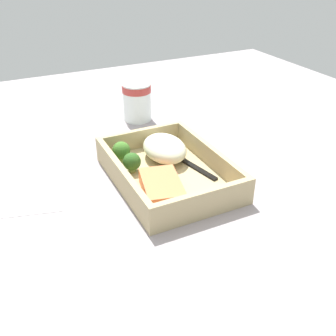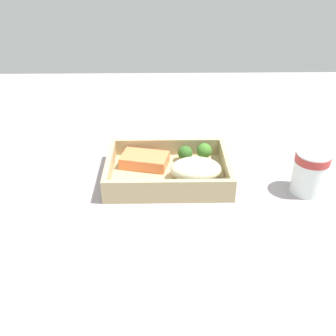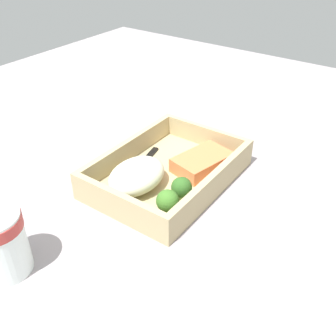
{
  "view_description": "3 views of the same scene",
  "coord_description": "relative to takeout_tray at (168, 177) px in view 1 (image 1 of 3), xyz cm",
  "views": [
    {
      "loc": [
        -59.31,
        28.92,
        41.31
      ],
      "look_at": [
        0.0,
        0.0,
        2.7
      ],
      "focal_mm": 42.0,
      "sensor_mm": 36.0,
      "label": 1
    },
    {
      "loc": [
        -1.36,
        -77.77,
        49.5
      ],
      "look_at": [
        0.0,
        0.0,
        2.7
      ],
      "focal_mm": 42.0,
      "sensor_mm": 36.0,
      "label": 2
    },
    {
      "loc": [
        48.65,
        34.51,
        42.62
      ],
      "look_at": [
        0.0,
        0.0,
        2.7
      ],
      "focal_mm": 42.0,
      "sensor_mm": 36.0,
      "label": 3
    }
  ],
  "objects": [
    {
      "name": "ground_plane",
      "position": [
        0.0,
        0.0,
        -1.6
      ],
      "size": [
        160.0,
        160.0,
        2.0
      ],
      "primitive_type": "cube",
      "color": "gray"
    },
    {
      "name": "takeout_tray",
      "position": [
        0.0,
        0.0,
        0.0
      ],
      "size": [
        28.23,
        20.24,
        1.2
      ],
      "primitive_type": "cube",
      "color": "tan",
      "rests_on": "ground_plane"
    },
    {
      "name": "tray_rim",
      "position": [
        0.0,
        0.0,
        2.67
      ],
      "size": [
        28.23,
        20.24,
        4.15
      ],
      "color": "tan",
      "rests_on": "takeout_tray"
    },
    {
      "name": "salmon_fillet",
      "position": [
        -5.53,
        3.97,
        1.97
      ],
      "size": [
        12.14,
        9.01,
        2.73
      ],
      "primitive_type": "cube",
      "rotation": [
        0.0,
        0.0,
        -0.23
      ],
      "color": "#F27946",
      "rests_on": "takeout_tray"
    },
    {
      "name": "mashed_potatoes",
      "position": [
        6.22,
        -2.26,
        3.01
      ],
      "size": [
        11.57,
        8.4,
        4.83
      ],
      "primitive_type": "ellipsoid",
      "color": "beige",
      "rests_on": "takeout_tray"
    },
    {
      "name": "broccoli_floret_1",
      "position": [
        4.27,
        5.82,
        2.74
      ],
      "size": [
        3.56,
        3.56,
        4.0
      ],
      "color": "#81A359",
      "rests_on": "takeout_tray"
    },
    {
      "name": "broccoli_floret_2",
      "position": [
        8.98,
        6.29,
        3.06
      ],
      "size": [
        3.72,
        3.72,
        4.43
      ],
      "color": "#7EA14F",
      "rests_on": "takeout_tray"
    },
    {
      "name": "fork",
      "position": [
        2.37,
        -5.39,
        0.82
      ],
      "size": [
        15.79,
        4.96,
        0.44
      ],
      "color": "black",
      "rests_on": "takeout_tray"
    },
    {
      "name": "paper_cup",
      "position": [
        30.63,
        -6.02,
        4.84
      ],
      "size": [
        7.4,
        7.4,
        9.73
      ],
      "color": "white",
      "rests_on": "ground_plane"
    },
    {
      "name": "receipt_slip",
      "position": [
        5.19,
        26.83,
        -0.48
      ],
      "size": [
        12.93,
        16.15,
        0.24
      ],
      "primitive_type": "cube",
      "rotation": [
        0.0,
        0.0,
        -0.25
      ],
      "color": "white",
      "rests_on": "ground_plane"
    }
  ]
}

